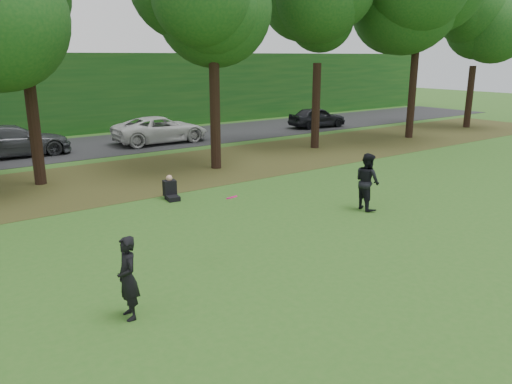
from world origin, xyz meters
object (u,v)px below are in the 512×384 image
at_px(player_left, 128,278).
at_px(frisbee, 232,197).
at_px(seated_person, 170,190).
at_px(player_right, 367,181).

relative_size(player_left, frisbee, 4.35).
bearing_deg(frisbee, seated_person, 77.31).
height_order(player_left, frisbee, frisbee).
relative_size(player_right, frisbee, 4.95).
xyz_separation_m(frisbee, seated_person, (1.33, 5.90, -1.32)).
height_order(frisbee, seated_person, frisbee).
bearing_deg(player_left, seated_person, 152.51).
relative_size(player_left, player_right, 0.88).
bearing_deg(player_right, player_left, 115.49).
xyz_separation_m(player_left, frisbee, (3.02, 1.03, 0.82)).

